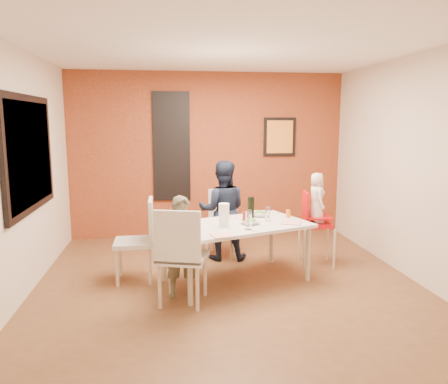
{
  "coord_description": "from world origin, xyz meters",
  "views": [
    {
      "loc": [
        -0.72,
        -4.94,
        1.91
      ],
      "look_at": [
        0.0,
        0.3,
        1.05
      ],
      "focal_mm": 35.0,
      "sensor_mm": 36.0,
      "label": 1
    }
  ],
  "objects": [
    {
      "name": "condiment_brown",
      "position": [
        0.26,
        0.09,
        0.77
      ],
      "size": [
        0.03,
        0.03,
        0.13
      ],
      "primitive_type": "cylinder",
      "color": "brown",
      "rests_on": "dining_table"
    },
    {
      "name": "art_print_frame",
      "position": [
        1.2,
        2.21,
        1.65
      ],
      "size": [
        0.54,
        0.03,
        0.64
      ],
      "primitive_type": "cube",
      "color": "black",
      "rests_on": "wall_back"
    },
    {
      "name": "plate_far_mid",
      "position": [
        0.07,
        0.4,
        0.71
      ],
      "size": [
        0.22,
        0.22,
        0.01
      ],
      "primitive_type": "cube",
      "rotation": [
        0.0,
        0.0,
        -0.04
      ],
      "color": "white",
      "rests_on": "dining_table"
    },
    {
      "name": "wine_glass_b",
      "position": [
        0.52,
        0.16,
        0.79
      ],
      "size": [
        0.06,
        0.06,
        0.18
      ],
      "primitive_type": "cylinder",
      "color": "white",
      "rests_on": "dining_table"
    },
    {
      "name": "wine_bottle",
      "position": [
        0.31,
        0.16,
        0.86
      ],
      "size": [
        0.08,
        0.08,
        0.3
      ],
      "primitive_type": "cylinder",
      "color": "black",
      "rests_on": "dining_table"
    },
    {
      "name": "plate_far_left",
      "position": [
        -0.5,
        0.15,
        0.71
      ],
      "size": [
        0.26,
        0.26,
        0.01
      ],
      "primitive_type": "cube",
      "rotation": [
        0.0,
        0.0,
        0.31
      ],
      "color": "white",
      "rests_on": "dining_table"
    },
    {
      "name": "ceiling",
      "position": [
        0.0,
        0.0,
        2.7
      ],
      "size": [
        4.5,
        4.5,
        0.02
      ],
      "primitive_type": "cube",
      "color": "white",
      "rests_on": "wall_back"
    },
    {
      "name": "high_chair",
      "position": [
        1.23,
        0.5,
        0.6
      ],
      "size": [
        0.47,
        0.47,
        1.0
      ],
      "rotation": [
        0.0,
        0.0,
        1.44
      ],
      "color": "red",
      "rests_on": "ground"
    },
    {
      "name": "wall_front",
      "position": [
        0.0,
        -2.25,
        1.35
      ],
      "size": [
        4.5,
        0.02,
        2.7
      ],
      "primitive_type": "cube",
      "color": "beige",
      "rests_on": "ground"
    },
    {
      "name": "salad_bowl_b",
      "position": [
        0.48,
        0.42,
        0.73
      ],
      "size": [
        0.26,
        0.26,
        0.06
      ],
      "primitive_type": "imported",
      "rotation": [
        0.0,
        0.0,
        -0.14
      ],
      "color": "white",
      "rests_on": "dining_table"
    },
    {
      "name": "chair_left",
      "position": [
        -1.01,
        0.23,
        0.56
      ],
      "size": [
        0.46,
        0.46,
        0.99
      ],
      "rotation": [
        0.0,
        0.0,
        4.72
      ],
      "color": "beige",
      "rests_on": "ground"
    },
    {
      "name": "glassblock_strip",
      "position": [
        -0.6,
        2.21,
        1.5
      ],
      "size": [
        0.55,
        0.03,
        1.7
      ],
      "primitive_type": "cube",
      "color": "silver",
      "rests_on": "wall_back"
    },
    {
      "name": "condiment_green",
      "position": [
        0.29,
        0.11,
        0.78
      ],
      "size": [
        0.04,
        0.04,
        0.15
      ],
      "primitive_type": "cylinder",
      "color": "#326C24",
      "rests_on": "dining_table"
    },
    {
      "name": "sippy_cup",
      "position": [
        0.82,
        0.29,
        0.75
      ],
      "size": [
        0.06,
        0.06,
        0.1
      ],
      "primitive_type": "cylinder",
      "color": "orange",
      "rests_on": "dining_table"
    },
    {
      "name": "glassblock_surround",
      "position": [
        -0.6,
        2.21,
        1.5
      ],
      "size": [
        0.6,
        0.03,
        1.76
      ],
      "primitive_type": "cube",
      "color": "black",
      "rests_on": "wall_back"
    },
    {
      "name": "chair_far",
      "position": [
        0.09,
        1.16,
        0.52
      ],
      "size": [
        0.53,
        0.53,
        0.93
      ],
      "rotation": [
        0.0,
        0.0,
        -0.28
      ],
      "color": "white",
      "rests_on": "ground"
    },
    {
      "name": "picture_window_pane",
      "position": [
        -2.21,
        0.2,
        1.55
      ],
      "size": [
        0.02,
        1.55,
        1.15
      ],
      "primitive_type": "cube",
      "color": "black",
      "rests_on": "wall_left"
    },
    {
      "name": "wall_back",
      "position": [
        0.0,
        2.25,
        1.35
      ],
      "size": [
        4.5,
        0.02,
        2.7
      ],
      "primitive_type": "cube",
      "color": "beige",
      "rests_on": "ground"
    },
    {
      "name": "child_near",
      "position": [
        -0.55,
        -0.34,
        0.56
      ],
      "size": [
        0.41,
        0.28,
        1.12
      ],
      "primitive_type": "imported",
      "rotation": [
        0.0,
        0.0,
        -0.02
      ],
      "color": "brown",
      "rests_on": "ground"
    },
    {
      "name": "chair_near",
      "position": [
        -0.57,
        -0.59,
        0.58
      ],
      "size": [
        0.6,
        0.6,
        1.04
      ],
      "rotation": [
        0.0,
        0.0,
        2.85
      ],
      "color": "beige",
      "rests_on": "ground"
    },
    {
      "name": "condiment_red",
      "position": [
        0.21,
        0.07,
        0.77
      ],
      "size": [
        0.03,
        0.03,
        0.14
      ],
      "primitive_type": "cylinder",
      "color": "red",
      "rests_on": "dining_table"
    },
    {
      "name": "child_far",
      "position": [
        0.06,
        0.92,
        0.69
      ],
      "size": [
        0.74,
        0.61,
        1.38
      ],
      "primitive_type": "imported",
      "rotation": [
        0.0,
        0.0,
        3.0
      ],
      "color": "#161D31",
      "rests_on": "ground"
    },
    {
      "name": "plate_near_right",
      "position": [
        0.77,
        -0.0,
        0.71
      ],
      "size": [
        0.29,
        0.29,
        0.01
      ],
      "primitive_type": "cube",
      "rotation": [
        0.0,
        0.0,
        -0.39
      ],
      "color": "white",
      "rests_on": "dining_table"
    },
    {
      "name": "ground",
      "position": [
        0.0,
        0.0,
        0.0
      ],
      "size": [
        4.5,
        4.5,
        0.0
      ],
      "primitive_type": "plane",
      "color": "brown",
      "rests_on": "ground"
    },
    {
      "name": "wall_left",
      "position": [
        -2.25,
        0.0,
        1.35
      ],
      "size": [
        0.02,
        4.5,
        2.7
      ],
      "primitive_type": "cube",
      "color": "beige",
      "rests_on": "ground"
    },
    {
      "name": "brick_accent_wall",
      "position": [
        0.0,
        2.23,
        1.35
      ],
      "size": [
        4.5,
        0.02,
        2.7
      ],
      "primitive_type": "cube",
      "color": "maroon",
      "rests_on": "ground"
    },
    {
      "name": "picture_window_frame",
      "position": [
        -2.22,
        0.2,
        1.55
      ],
      "size": [
        0.05,
        1.7,
        1.3
      ],
      "primitive_type": "cube",
      "color": "black",
      "rests_on": "wall_left"
    },
    {
      "name": "art_print_canvas",
      "position": [
        1.2,
        2.19,
        1.65
      ],
      "size": [
        0.44,
        0.01,
        0.54
      ],
      "primitive_type": "cube",
      "color": "#F7A536",
      "rests_on": "wall_back"
    },
    {
      "name": "salad_bowl_a",
      "position": [
        0.27,
        0.0,
        0.73
      ],
      "size": [
        0.29,
        0.29,
        0.05
      ],
      "primitive_type": "imported",
      "rotation": [
        0.0,
        0.0,
        0.41
      ],
      "color": "white",
      "rests_on": "dining_table"
    },
    {
      "name": "wall_right",
      "position": [
        2.25,
        0.0,
        1.35
      ],
      "size": [
        0.02,
        4.5,
        2.7
      ],
      "primitive_type": "cube",
      "color": "beige",
      "rests_on": "ground"
    },
    {
      "name": "paper_towel_roll",
      "position": [
        -0.05,
        -0.07,
        0.84
      ],
      "size": [
        0.12,
        0.12,
        0.27
      ],
      "primitive_type": "cylinder",
      "color": "white",
      "rests_on": "dining_table"
    },
    {
      "name": "plate_near_left",
      "position": [
        -0.13,
        -0.47,
        0.71
      ],
      "size": [
        0.26,
        0.26,
        0.01
      ],
      "primitive_type": "cube",
      "rotation": [
        0.0,
        0.0,
        0.2
      ],
      "color": "white",
      "rests_on": "dining_table"
    },
    {
      "name": "wine_glass_a",
      "position": [
        0.21,
        -0.23,
        0.81
      ],
      "size": [
        0.07,
        0.07,
        0.21
      ],
      "primitive_type": "cylinder",
      "color": "white",
      "rests_on": "dining_table"
    },
    {
      "name": "dining_table",
      "position": [
        0.11,
        0.04,
        0.64
      ],
      "size": [
        1.91,
        1.46,
        0.7
      ],
      "rotation": [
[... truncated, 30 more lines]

